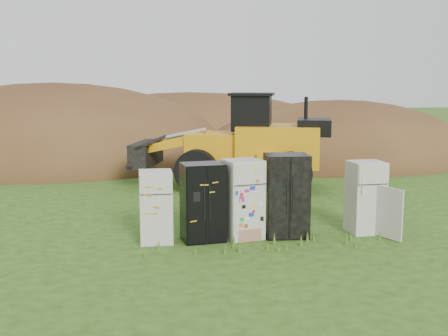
% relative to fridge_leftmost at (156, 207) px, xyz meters
% --- Properties ---
extents(ground, '(120.00, 120.00, 0.00)m').
position_rel_fridge_leftmost_xyz_m(ground, '(2.49, -0.03, -0.80)').
color(ground, '#234913').
rests_on(ground, ground).
extents(fridge_leftmost, '(0.74, 0.71, 1.61)m').
position_rel_fridge_leftmost_xyz_m(fridge_leftmost, '(0.00, 0.00, 0.00)').
color(fridge_leftmost, beige).
rests_on(fridge_leftmost, ground).
extents(fridge_black_side, '(0.98, 0.80, 1.75)m').
position_rel_fridge_leftmost_xyz_m(fridge_black_side, '(1.04, -0.02, 0.07)').
color(fridge_black_side, black).
rests_on(fridge_black_side, ground).
extents(fridge_sticker, '(0.93, 0.88, 1.80)m').
position_rel_fridge_leftmost_xyz_m(fridge_sticker, '(1.96, 0.00, 0.10)').
color(fridge_sticker, silver).
rests_on(fridge_sticker, ground).
extents(fridge_dark_mid, '(1.05, 0.89, 1.90)m').
position_rel_fridge_leftmost_xyz_m(fridge_dark_mid, '(2.98, -0.03, 0.15)').
color(fridge_dark_mid, black).
rests_on(fridge_dark_mid, ground).
extents(fridge_open_door, '(0.79, 0.73, 1.69)m').
position_rel_fridge_leftmost_xyz_m(fridge_open_door, '(4.91, -0.07, 0.04)').
color(fridge_open_door, beige).
rests_on(fridge_open_door, ground).
extents(wheel_loader, '(7.08, 4.65, 3.18)m').
position_rel_fridge_leftmost_xyz_m(wheel_loader, '(2.87, 6.23, 0.78)').
color(wheel_loader, '#CC8C0D').
rests_on(wheel_loader, ground).
extents(dirt_mound_right, '(12.83, 9.41, 5.49)m').
position_rel_fridge_leftmost_xyz_m(dirt_mound_right, '(9.06, 11.67, -0.80)').
color(dirt_mound_right, '#4A2C17').
rests_on(dirt_mound_right, ground).
extents(dirt_mound_left, '(16.22, 12.16, 7.02)m').
position_rel_fridge_leftmost_xyz_m(dirt_mound_left, '(-3.57, 14.05, -0.80)').
color(dirt_mound_left, '#4A2C17').
rests_on(dirt_mound_left, ground).
extents(dirt_mound_back, '(18.74, 12.49, 5.97)m').
position_rel_fridge_leftmost_xyz_m(dirt_mound_back, '(3.13, 18.25, -0.80)').
color(dirt_mound_back, '#4A2C17').
rests_on(dirt_mound_back, ground).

